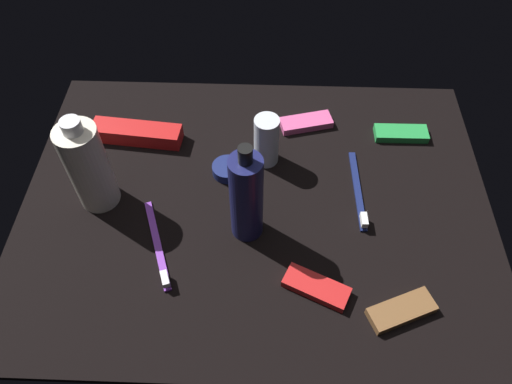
% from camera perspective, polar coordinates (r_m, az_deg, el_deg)
% --- Properties ---
extents(ground_plane, '(0.84, 0.64, 0.01)m').
position_cam_1_polar(ground_plane, '(0.88, 0.00, -1.43)').
color(ground_plane, black).
extents(lotion_bottle, '(0.05, 0.05, 0.20)m').
position_cam_1_polar(lotion_bottle, '(0.77, -1.14, -0.61)').
color(lotion_bottle, navy).
rests_on(lotion_bottle, ground_plane).
extents(bodywash_bottle, '(0.07, 0.07, 0.19)m').
position_cam_1_polar(bodywash_bottle, '(0.86, -19.10, 2.77)').
color(bodywash_bottle, silver).
rests_on(bodywash_bottle, ground_plane).
extents(deodorant_stick, '(0.05, 0.05, 0.10)m').
position_cam_1_polar(deodorant_stick, '(0.90, 1.23, 6.03)').
color(deodorant_stick, silver).
rests_on(deodorant_stick, ground_plane).
extents(toothbrush_purple, '(0.07, 0.17, 0.02)m').
position_cam_1_polar(toothbrush_purple, '(0.83, -11.39, -6.51)').
color(toothbrush_purple, purple).
rests_on(toothbrush_purple, ground_plane).
extents(toothbrush_navy, '(0.02, 0.18, 0.02)m').
position_cam_1_polar(toothbrush_navy, '(0.90, 11.93, -0.16)').
color(toothbrush_navy, navy).
rests_on(toothbrush_navy, ground_plane).
extents(toothpaste_box_red, '(0.18, 0.06, 0.03)m').
position_cam_1_polar(toothpaste_box_red, '(0.99, -13.78, 6.70)').
color(toothpaste_box_red, red).
rests_on(toothpaste_box_red, ground_plane).
extents(snack_bar_brown, '(0.11, 0.08, 0.01)m').
position_cam_1_polar(snack_bar_brown, '(0.79, 16.68, -13.15)').
color(snack_bar_brown, brown).
rests_on(snack_bar_brown, ground_plane).
extents(snack_bar_green, '(0.10, 0.04, 0.01)m').
position_cam_1_polar(snack_bar_green, '(1.02, 16.63, 6.59)').
color(snack_bar_green, green).
rests_on(snack_bar_green, ground_plane).
extents(snack_bar_red, '(0.11, 0.08, 0.01)m').
position_cam_1_polar(snack_bar_red, '(0.78, 7.07, -11.02)').
color(snack_bar_red, red).
rests_on(snack_bar_red, ground_plane).
extents(snack_bar_pink, '(0.11, 0.07, 0.01)m').
position_cam_1_polar(snack_bar_pink, '(1.00, 5.89, 8.09)').
color(snack_bar_pink, '#E55999').
rests_on(snack_bar_pink, ground_plane).
extents(cream_tin_left, '(0.06, 0.06, 0.02)m').
position_cam_1_polar(cream_tin_left, '(0.91, -3.38, 2.68)').
color(cream_tin_left, navy).
rests_on(cream_tin_left, ground_plane).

